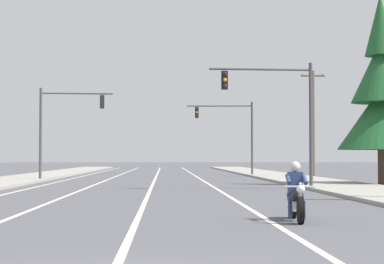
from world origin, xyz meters
name	(u,v)px	position (x,y,z in m)	size (l,w,h in m)	color
lane_stripe_center	(156,177)	(-0.24, 45.00, 0.00)	(0.16, 100.00, 0.01)	beige
lane_stripe_left	(114,177)	(-3.51, 45.00, 0.00)	(0.16, 100.00, 0.01)	beige
lane_stripe_right	(198,177)	(3.02, 45.00, 0.00)	(0.16, 100.00, 0.01)	beige
lane_stripe_far_left	(78,177)	(-6.29, 45.00, 0.00)	(0.16, 100.00, 0.01)	beige
sidewalk_kerb_right	(292,178)	(9.49, 40.00, 0.07)	(4.40, 110.00, 0.14)	#9E998E
sidewalk_kerb_left	(23,179)	(-9.49, 40.00, 0.07)	(4.40, 110.00, 0.14)	#9E998E
motorcycle_with_rider	(296,197)	(3.68, 8.32, 0.59)	(0.70, 2.19, 1.46)	black
traffic_signal_near_right	(281,105)	(6.15, 24.77, 4.11)	(5.11, 0.58, 6.20)	#47474C
traffic_signal_near_left	(62,119)	(-6.45, 37.74, 4.10)	(4.87, 0.61, 6.20)	#47474C
traffic_signal_mid_right	(233,126)	(6.14, 48.56, 4.14)	(5.52, 0.43, 6.20)	#47474C
utility_pole_right_far	(313,122)	(11.91, 44.03, 4.32)	(1.87, 0.26, 8.27)	brown
conifer_tree_right_verge_near	(381,97)	(12.47, 29.07, 4.90)	(4.86, 4.86, 10.70)	#4C3828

